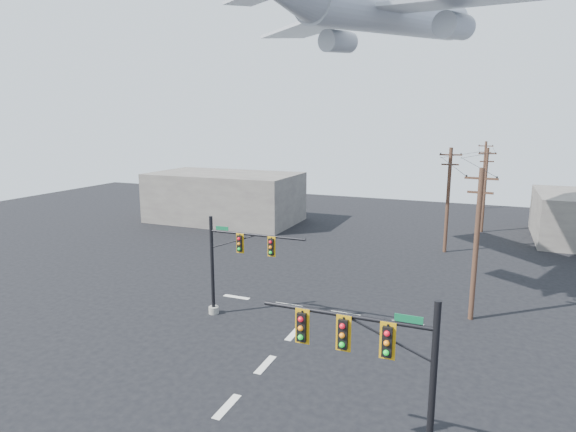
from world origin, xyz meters
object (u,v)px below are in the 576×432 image
at_px(signal_mast_far, 231,264).
at_px(utility_pole_a, 476,242).
at_px(signal_mast_near, 386,378).
at_px(utility_pole_c, 485,189).
at_px(utility_pole_d, 484,174).
at_px(utility_pole_b, 448,198).
at_px(airliner, 394,14).

xyz_separation_m(signal_mast_far, utility_pole_a, (14.18, 5.47, 1.53)).
xyz_separation_m(signal_mast_near, signal_mast_far, (-11.77, 10.42, -0.33)).
relative_size(signal_mast_far, utility_pole_c, 0.71).
distance_m(signal_mast_far, utility_pole_d, 49.90).
distance_m(signal_mast_far, utility_pole_a, 15.27).
distance_m(signal_mast_near, utility_pole_c, 42.39).
bearing_deg(utility_pole_d, utility_pole_b, -92.78).
xyz_separation_m(utility_pole_a, airliner, (-6.66, 5.53, 14.82)).
height_order(utility_pole_c, utility_pole_d, utility_pole_d).
relative_size(signal_mast_near, signal_mast_far, 1.02).
bearing_deg(signal_mast_near, utility_pole_b, 90.84).
xyz_separation_m(utility_pole_a, utility_pole_c, (0.27, 26.39, -0.09)).
bearing_deg(utility_pole_c, utility_pole_d, 73.60).
height_order(utility_pole_b, utility_pole_c, utility_pole_b).
distance_m(utility_pole_c, utility_pole_d, 15.96).
bearing_deg(utility_pole_d, signal_mast_far, -103.06).
xyz_separation_m(signal_mast_near, utility_pole_b, (-0.47, 31.89, 1.37)).
bearing_deg(utility_pole_a, signal_mast_near, -92.89).
distance_m(signal_mast_far, utility_pole_b, 24.32).
xyz_separation_m(utility_pole_c, airliner, (-6.93, -20.86, 14.91)).
xyz_separation_m(utility_pole_b, utility_pole_c, (3.14, 10.40, -0.26)).
bearing_deg(signal_mast_far, airliner, 55.67).
xyz_separation_m(utility_pole_a, utility_pole_b, (-2.88, 15.99, 0.17)).
bearing_deg(utility_pole_a, signal_mast_far, -153.16).
bearing_deg(utility_pole_b, utility_pole_c, 64.78).
xyz_separation_m(utility_pole_c, utility_pole_d, (-0.27, 15.96, 0.04)).
distance_m(utility_pole_a, utility_pole_d, 42.35).
distance_m(utility_pole_b, utility_pole_c, 10.87).
bearing_deg(utility_pole_a, utility_pole_c, 95.15).
xyz_separation_m(signal_mast_near, utility_pole_a, (2.41, 15.90, 1.20)).
height_order(utility_pole_c, airliner, airliner).
height_order(signal_mast_far, utility_pole_d, utility_pole_d).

